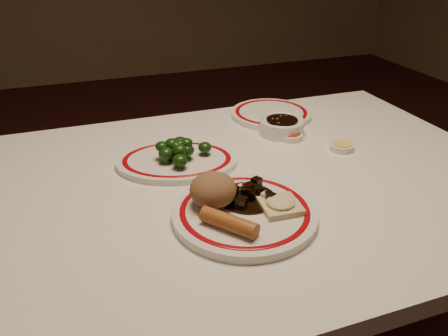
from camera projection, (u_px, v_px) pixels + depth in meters
dining_table at (260, 208)px, 1.06m from camera, size 1.20×0.90×0.75m
main_plate at (244, 213)px, 0.86m from camera, size 0.36×0.36×0.02m
rice_mound at (213, 190)px, 0.86m from camera, size 0.09×0.09×0.07m
spring_roll at (229, 222)px, 0.79m from camera, size 0.09×0.11×0.03m
fried_wonton at (280, 204)px, 0.85m from camera, size 0.08×0.08×0.02m
stirfry_heap at (249, 194)px, 0.89m from camera, size 0.11×0.11×0.03m
broccoli_plate at (177, 161)px, 1.06m from camera, size 0.34×0.31×0.02m
broccoli_pile at (178, 149)px, 1.04m from camera, size 0.14×0.13×0.05m
soy_bowl at (282, 127)px, 1.22m from camera, size 0.12×0.12×0.04m
sweet_sour_dish at (291, 136)px, 1.19m from camera, size 0.06×0.06×0.02m
mustard_dish at (342, 146)px, 1.13m from camera, size 0.06×0.06×0.02m
far_plate at (271, 114)px, 1.34m from camera, size 0.30×0.30×0.02m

